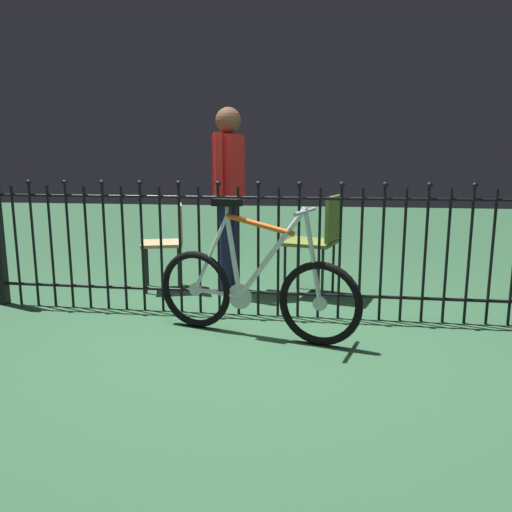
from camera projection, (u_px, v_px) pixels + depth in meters
ground_plane at (252, 339)px, 3.44m from camera, size 20.00×20.00×0.00m
iron_fence at (256, 246)px, 3.88m from camera, size 4.52×0.07×1.11m
bicycle at (254, 289)px, 3.46m from camera, size 1.46×0.51×0.95m
chair_olive at (319, 235)px, 4.44m from camera, size 0.54×0.53×0.90m
chair_tan at (170, 237)px, 4.70m from camera, size 0.47×0.47×0.80m
person_visitor at (229, 184)px, 4.51m from camera, size 0.25×0.46×1.66m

